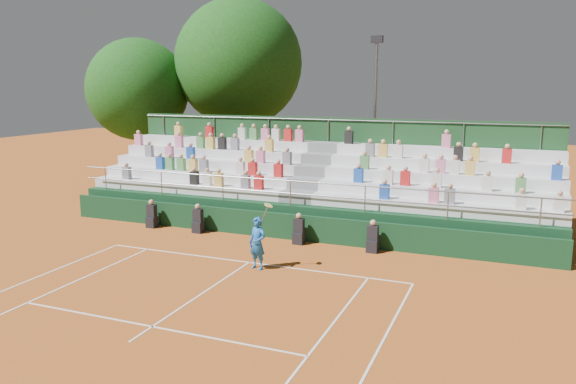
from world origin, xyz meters
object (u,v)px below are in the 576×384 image
at_px(tennis_player, 258,243).
at_px(floodlight_mast, 375,106).
at_px(tree_east, 239,63).
at_px(tree_west, 138,90).

height_order(tennis_player, floodlight_mast, floodlight_mast).
bearing_deg(tree_east, tree_west, -155.54).
distance_m(tennis_player, tree_west, 18.28).
xyz_separation_m(tree_west, tree_east, (5.38, 2.45, 1.52)).
xyz_separation_m(tennis_player, tree_east, (-7.80, 14.20, 6.23)).
relative_size(tennis_player, tree_east, 0.20).
bearing_deg(tree_east, floodlight_mast, -10.15).
xyz_separation_m(tree_west, floodlight_mast, (13.93, 0.92, -0.76)).
bearing_deg(tree_west, floodlight_mast, 3.78).
distance_m(tennis_player, floodlight_mast, 13.30).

